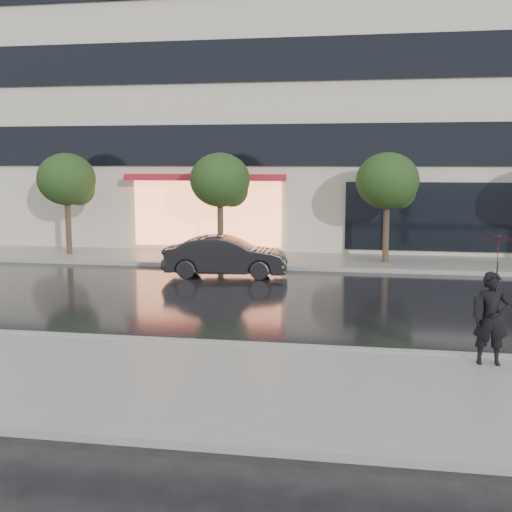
# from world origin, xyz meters

# --- Properties ---
(ground) EXTENTS (120.00, 120.00, 0.00)m
(ground) POSITION_xyz_m (0.00, 0.00, 0.00)
(ground) COLOR black
(ground) RESTS_ON ground
(sidewalk_near) EXTENTS (60.00, 4.50, 0.12)m
(sidewalk_near) POSITION_xyz_m (0.00, -3.25, 0.06)
(sidewalk_near) COLOR slate
(sidewalk_near) RESTS_ON ground
(sidewalk_far) EXTENTS (60.00, 3.50, 0.12)m
(sidewalk_far) POSITION_xyz_m (0.00, 10.25, 0.06)
(sidewalk_far) COLOR slate
(sidewalk_far) RESTS_ON ground
(curb_near) EXTENTS (60.00, 0.25, 0.14)m
(curb_near) POSITION_xyz_m (0.00, -1.00, 0.07)
(curb_near) COLOR gray
(curb_near) RESTS_ON ground
(curb_far) EXTENTS (60.00, 0.25, 0.14)m
(curb_far) POSITION_xyz_m (0.00, 8.50, 0.07)
(curb_far) COLOR gray
(curb_far) RESTS_ON ground
(office_building) EXTENTS (30.00, 12.76, 18.00)m
(office_building) POSITION_xyz_m (-0.00, 17.97, 9.00)
(office_building) COLOR #B8AE9B
(office_building) RESTS_ON ground
(tree_far_west) EXTENTS (2.20, 2.20, 3.99)m
(tree_far_west) POSITION_xyz_m (-8.94, 10.03, 2.92)
(tree_far_west) COLOR #33261C
(tree_far_west) RESTS_ON ground
(tree_mid_west) EXTENTS (2.20, 2.20, 3.99)m
(tree_mid_west) POSITION_xyz_m (-2.94, 10.03, 2.92)
(tree_mid_west) COLOR #33261C
(tree_mid_west) RESTS_ON ground
(tree_mid_east) EXTENTS (2.20, 2.20, 3.99)m
(tree_mid_east) POSITION_xyz_m (3.06, 10.03, 2.92)
(tree_mid_east) COLOR #33261C
(tree_mid_east) RESTS_ON ground
(parked_car) EXTENTS (4.05, 1.72, 1.30)m
(parked_car) POSITION_xyz_m (-2.11, 6.91, 0.65)
(parked_car) COLOR black
(parked_car) RESTS_ON ground
(pedestrian_with_umbrella) EXTENTS (0.93, 0.95, 2.32)m
(pedestrian_with_umbrella) POSITION_xyz_m (4.54, -1.50, 1.64)
(pedestrian_with_umbrella) COLOR black
(pedestrian_with_umbrella) RESTS_ON sidewalk_near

